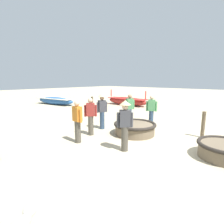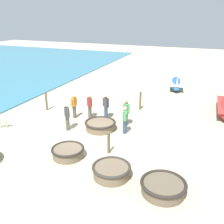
% 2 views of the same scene
% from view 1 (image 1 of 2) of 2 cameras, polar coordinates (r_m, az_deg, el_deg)
% --- Properties ---
extents(ground_plane, '(80.00, 80.00, 0.00)m').
position_cam_1_polar(ground_plane, '(7.06, 16.12, -8.96)').
color(ground_plane, '#BCAD8C').
extents(coracle_far_left, '(1.79, 1.79, 0.50)m').
position_cam_1_polar(coracle_far_left, '(7.54, 7.46, -5.17)').
color(coracle_far_left, brown).
rests_on(coracle_far_left, ground).
extents(long_boat_green_hull, '(1.84, 4.55, 1.26)m').
position_cam_1_polar(long_boat_green_hull, '(17.25, -18.03, 3.58)').
color(long_boat_green_hull, '#285693').
rests_on(long_boat_green_hull, ground).
extents(long_boat_red_hull, '(1.12, 4.12, 1.35)m').
position_cam_1_polar(long_boat_red_hull, '(15.92, 4.92, 3.61)').
color(long_boat_red_hull, maroon).
rests_on(long_boat_red_hull, ground).
extents(fisherman_by_coracle, '(0.41, 0.39, 1.57)m').
position_cam_1_polar(fisherman_by_coracle, '(7.30, -7.00, -1.16)').
color(fisherman_by_coracle, '#4C473D').
rests_on(fisherman_by_coracle, ground).
extents(fisherman_standing_left, '(0.47, 0.36, 1.57)m').
position_cam_1_polar(fisherman_standing_left, '(9.00, 5.76, 1.08)').
color(fisherman_standing_left, '#2D425B').
rests_on(fisherman_standing_left, ground).
extents(fisherman_standing_right, '(0.50, 0.36, 1.67)m').
position_cam_1_polar(fisherman_standing_right, '(8.16, -3.28, 1.00)').
color(fisherman_standing_right, '#2D425B').
rests_on(fisherman_standing_right, ground).
extents(fisherman_with_hat, '(0.25, 0.53, 1.57)m').
position_cam_1_polar(fisherman_with_hat, '(6.49, -11.23, -2.77)').
color(fisherman_with_hat, '#4C473D').
rests_on(fisherman_with_hat, ground).
extents(fisherman_hauling, '(0.34, 0.49, 1.57)m').
position_cam_1_polar(fisherman_hauling, '(8.66, 12.75, 0.50)').
color(fisherman_hauling, '#2D425B').
rests_on(fisherman_hauling, ground).
extents(fisherman_crouching, '(0.40, 0.40, 1.67)m').
position_cam_1_polar(fisherman_crouching, '(5.61, 4.23, -3.42)').
color(fisherman_crouching, '#4C473D').
rests_on(fisherman_crouching, ground).
extents(mooring_post_mid_beach, '(0.14, 0.14, 1.07)m').
position_cam_1_polar(mooring_post_mid_beach, '(7.89, 27.61, -3.67)').
color(mooring_post_mid_beach, brown).
rests_on(mooring_post_mid_beach, ground).
extents(mooring_post_shoreline, '(0.14, 0.14, 1.27)m').
position_cam_1_polar(mooring_post_shoreline, '(10.98, -6.48, 1.72)').
color(mooring_post_shoreline, brown).
rests_on(mooring_post_shoreline, ground).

